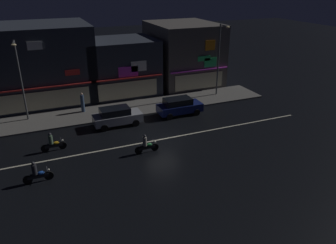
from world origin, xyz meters
TOP-DOWN VIEW (x-y plane):
  - ground_plane at (0.00, 0.00)m, footprint 140.00×140.00m
  - lane_divider_stripe at (0.00, 0.00)m, footprint 26.83×0.16m
  - sidewalk_far at (0.00, 7.61)m, footprint 28.24×4.42m
  - storefront_left_block at (0.00, 13.04)m, footprint 8.03×6.60m
  - storefront_center_block at (-8.47, 14.18)m, footprint 10.89×8.88m
  - storefront_right_block at (8.47, 14.27)m, footprint 7.56×9.07m
  - streetlamp_west at (-10.14, 8.23)m, footprint 0.44×1.64m
  - streetlamp_mid at (9.73, 7.76)m, footprint 0.44×1.64m
  - pedestrian_on_sidewalk at (-5.06, 8.39)m, footprint 0.36×0.36m
  - parked_car_near_kerb at (3.47, 4.37)m, footprint 4.30×1.98m
  - parked_car_trailing at (-2.73, 4.23)m, footprint 4.30×1.98m
  - motorcycle_lead at (-2.00, -1.59)m, footprint 1.90×0.60m
  - motorcycle_following at (-8.49, 1.44)m, footprint 1.90×0.60m
  - motorcycle_opposite_lane at (-9.79, -2.60)m, footprint 1.90×0.60m
  - traffic_cone at (3.98, 4.38)m, footprint 0.36×0.36m

SIDE VIEW (x-z plane):
  - ground_plane at x=0.00m, z-range 0.00..0.00m
  - lane_divider_stripe at x=0.00m, z-range 0.00..0.01m
  - sidewalk_far at x=0.00m, z-range 0.00..0.14m
  - traffic_cone at x=3.98m, z-range 0.00..0.55m
  - motorcycle_lead at x=-2.00m, z-range -0.13..1.39m
  - motorcycle_following at x=-8.49m, z-range -0.13..1.39m
  - motorcycle_opposite_lane at x=-9.79m, z-range -0.13..1.39m
  - parked_car_near_kerb at x=3.47m, z-range 0.03..1.70m
  - parked_car_trailing at x=-2.73m, z-range 0.03..1.70m
  - pedestrian_on_sidewalk at x=-5.06m, z-range 0.08..2.00m
  - storefront_left_block at x=0.00m, z-range 0.00..6.11m
  - storefront_right_block at x=8.47m, z-range 0.00..7.30m
  - storefront_center_block at x=-8.47m, z-range 0.00..7.97m
  - streetlamp_west at x=-10.14m, z-range 0.78..8.05m
  - streetlamp_mid at x=9.73m, z-range 0.79..8.50m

